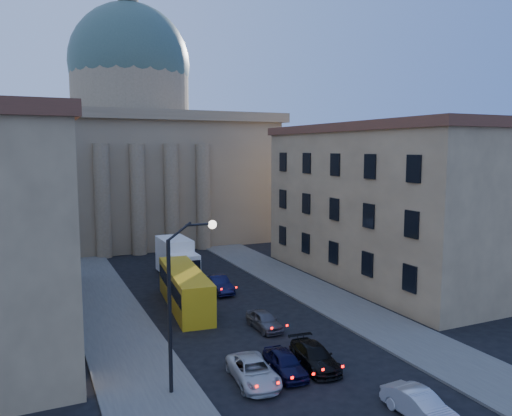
{
  "coord_description": "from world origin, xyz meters",
  "views": [
    {
      "loc": [
        -13.59,
        -15.64,
        12.44
      ],
      "look_at": [
        0.88,
        15.95,
        8.28
      ],
      "focal_mm": 35.0,
      "sensor_mm": 36.0,
      "label": 1
    }
  ],
  "objects_px": {
    "street_lamp": "(180,292)",
    "car_left_near": "(285,363)",
    "box_truck": "(177,259)",
    "city_bus": "(185,287)",
    "car_right_near": "(420,405)"
  },
  "relations": [
    {
      "from": "street_lamp",
      "to": "car_left_near",
      "type": "bearing_deg",
      "value": -3.63
    },
    {
      "from": "box_truck",
      "to": "city_bus",
      "type": "bearing_deg",
      "value": -102.78
    },
    {
      "from": "street_lamp",
      "to": "car_right_near",
      "type": "xyz_separation_m",
      "value": [
        9.33,
        -7.0,
        -4.64
      ]
    },
    {
      "from": "city_bus",
      "to": "box_truck",
      "type": "xyz_separation_m",
      "value": [
        2.02,
        9.38,
        0.13
      ]
    },
    {
      "from": "car_right_near",
      "to": "box_truck",
      "type": "height_order",
      "value": "box_truck"
    },
    {
      "from": "car_left_near",
      "to": "box_truck",
      "type": "distance_m",
      "value": 23.08
    },
    {
      "from": "car_left_near",
      "to": "car_right_near",
      "type": "distance_m",
      "value": 7.51
    },
    {
      "from": "street_lamp",
      "to": "car_right_near",
      "type": "bearing_deg",
      "value": -36.88
    },
    {
      "from": "street_lamp",
      "to": "car_left_near",
      "type": "distance_m",
      "value": 7.43
    },
    {
      "from": "city_bus",
      "to": "box_truck",
      "type": "height_order",
      "value": "box_truck"
    },
    {
      "from": "car_right_near",
      "to": "box_truck",
      "type": "xyz_separation_m",
      "value": [
        -3.16,
        29.68,
        1.09
      ]
    },
    {
      "from": "city_bus",
      "to": "car_right_near",
      "type": "bearing_deg",
      "value": -70.11
    },
    {
      "from": "street_lamp",
      "to": "box_truck",
      "type": "relative_size",
      "value": 1.32
    },
    {
      "from": "car_right_near",
      "to": "box_truck",
      "type": "relative_size",
      "value": 0.59
    },
    {
      "from": "car_right_near",
      "to": "box_truck",
      "type": "distance_m",
      "value": 29.87
    }
  ]
}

